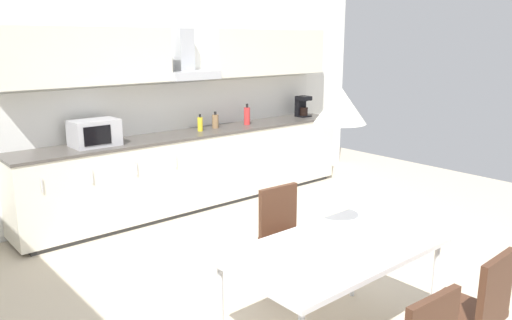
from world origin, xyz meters
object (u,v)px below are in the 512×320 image
Objects in this scene: bottle_brown at (215,121)px; bottle_red at (247,116)px; pendant_lamp at (340,105)px; coffee_maker at (302,106)px; chair_far_right at (286,229)px; bottle_yellow at (200,124)px; chair_near_right at (475,305)px; microwave at (94,133)px; dining_table at (334,253)px.

bottle_red is (0.48, -0.05, 0.03)m from bottle_brown.
bottle_brown is 3.49m from pendant_lamp.
coffee_maker reaches higher than chair_far_right.
bottle_brown is 0.24× the size of chair_far_right.
chair_far_right is (-0.75, -2.31, -0.49)m from bottle_yellow.
bottle_yellow is at bearing -179.14° from coffee_maker.
chair_near_right is at bearing -111.04° from bottle_red.
microwave is at bearing -179.96° from bottle_red.
bottle_red is at bearing 0.04° from microwave.
microwave is at bearing 94.91° from dining_table.
chair_far_right is at bearing -113.30° from bottle_brown.
bottle_yellow is 4.00m from chair_near_right.
microwave reaches higher than dining_table.
bottle_brown is at bearing 66.70° from chair_far_right.
bottle_yellow is 3.34m from pendant_lamp.
pendant_lamp is at bearing -112.57° from chair_far_right.
pendant_lamp is (-1.83, -3.11, 0.59)m from bottle_red.
chair_far_right reaches higher than dining_table.
bottle_brown is 0.15× the size of dining_table.
dining_table is 0.96m from pendant_lamp.
dining_table is at bearing -90.00° from pendant_lamp.
chair_near_right is (-1.02, -3.95, -0.49)m from bottle_brown.
bottle_red reaches higher than bottle_yellow.
chair_near_right is at bearing -81.32° from microwave.
chair_near_right is 1.00× the size of chair_far_right.
dining_table is (-2.89, -3.13, -0.40)m from coffee_maker.
bottle_yellow is 0.99× the size of bottle_brown.
coffee_maker reaches higher than bottle_brown.
microwave is 1.74× the size of bottle_red.
bottle_yellow is 0.65× the size of pendant_lamp.
coffee_maker is 1.07m from bottle_red.
bottle_yellow is at bearing -179.84° from bottle_red.
bottle_brown is 0.66× the size of pendant_lamp.
bottle_yellow is at bearing -168.83° from bottle_brown.
bottle_red is 0.19× the size of dining_table.
microwave is 3.14m from dining_table.
chair_far_right is at bearing 67.43° from pendant_lamp.
bottle_brown is at bearing 66.88° from pendant_lamp.
chair_far_right is at bearing -122.95° from bottle_red.
coffee_maker is at bearing -0.96° from bottle_brown.
pendant_lamp reaches higher than chair_far_right.
chair_far_right is (0.00, 1.59, 0.00)m from chair_near_right.
bottle_red is 0.86× the size of pendant_lamp.
microwave is at bearing 179.96° from bottle_yellow.
bottle_red is at bearing 68.96° from chair_near_right.
dining_table is 1.66× the size of chair_near_right.
microwave is at bearing -178.14° from bottle_brown.
coffee_maker is at bearing 56.82° from chair_near_right.
pendant_lamp is at bearing 90.00° from dining_table.
bottle_brown is (-1.55, 0.03, -0.06)m from coffee_maker.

